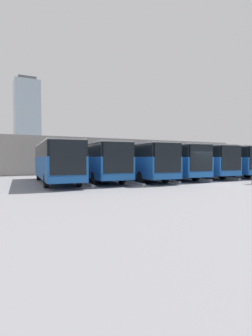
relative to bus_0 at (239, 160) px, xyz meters
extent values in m
plane|color=gray|center=(10.62, 5.73, -1.79)|extent=(600.00, 600.00, 0.00)
cube|color=#19519E|center=(0.00, -0.02, -0.52)|extent=(3.48, 11.56, 1.62)
cube|color=black|center=(0.00, -0.02, 0.78)|extent=(3.42, 11.38, 0.99)
cube|color=silver|center=(0.00, -0.02, 1.34)|extent=(3.34, 11.09, 0.12)
cylinder|color=black|center=(-1.40, -3.43, -1.30)|extent=(0.39, 1.00, 0.98)
cylinder|color=black|center=(0.76, -3.63, -1.30)|extent=(0.39, 1.00, 0.98)
cube|color=#B2B2AD|center=(1.77, 1.69, -1.71)|extent=(0.83, 6.55, 0.15)
cube|color=#19519E|center=(3.54, -0.31, -0.52)|extent=(3.48, 11.56, 1.62)
cube|color=black|center=(3.54, -0.31, 0.78)|extent=(3.42, 11.38, 0.99)
cube|color=silver|center=(3.54, -0.31, 1.34)|extent=(3.34, 11.09, 0.12)
cylinder|color=black|center=(2.78, 3.30, -1.30)|extent=(0.39, 1.00, 0.98)
cylinder|color=black|center=(4.93, 3.10, -1.30)|extent=(0.39, 1.00, 0.98)
cylinder|color=black|center=(2.14, -3.73, -1.30)|extent=(0.39, 1.00, 0.98)
cylinder|color=black|center=(4.30, -3.93, -1.30)|extent=(0.39, 1.00, 0.98)
cube|color=#B2B2AD|center=(5.31, 1.39, -1.71)|extent=(0.83, 6.55, 0.15)
cube|color=#19519E|center=(7.08, -0.32, -0.52)|extent=(3.48, 11.56, 1.62)
cube|color=black|center=(7.08, -0.32, 0.78)|extent=(3.42, 11.38, 0.99)
cube|color=black|center=(7.59, 5.36, 0.22)|extent=(2.16, 0.23, 2.12)
cube|color=#19519E|center=(7.59, 5.37, -1.12)|extent=(2.33, 0.27, 0.40)
cube|color=silver|center=(7.08, -0.32, 1.34)|extent=(3.34, 11.09, 0.12)
cylinder|color=black|center=(6.32, 3.29, -1.30)|extent=(0.39, 1.00, 0.98)
cylinder|color=black|center=(8.47, 3.10, -1.30)|extent=(0.39, 1.00, 0.98)
cylinder|color=black|center=(5.68, -3.74, -1.30)|extent=(0.39, 1.00, 0.98)
cylinder|color=black|center=(7.84, -3.93, -1.30)|extent=(0.39, 1.00, 0.98)
cube|color=#B2B2AD|center=(8.85, 1.39, -1.71)|extent=(0.83, 6.55, 0.15)
cube|color=#19519E|center=(10.62, -0.18, -0.52)|extent=(3.48, 11.56, 1.62)
cube|color=black|center=(10.62, -0.18, 0.78)|extent=(3.42, 11.38, 0.99)
cube|color=black|center=(11.13, 5.50, 0.22)|extent=(2.16, 0.23, 2.12)
cube|color=#19519E|center=(11.13, 5.51, -1.12)|extent=(2.33, 0.27, 0.40)
cube|color=silver|center=(10.62, -0.18, 1.34)|extent=(3.34, 11.09, 0.12)
cylinder|color=black|center=(9.86, 3.43, -1.30)|extent=(0.39, 1.00, 0.98)
cylinder|color=black|center=(12.01, 3.24, -1.30)|extent=(0.39, 1.00, 0.98)
cylinder|color=black|center=(9.22, -3.60, -1.30)|extent=(0.39, 1.00, 0.98)
cylinder|color=black|center=(11.38, -3.79, -1.30)|extent=(0.39, 1.00, 0.98)
cube|color=#B2B2AD|center=(12.39, 1.53, -1.71)|extent=(0.83, 6.55, 0.15)
cube|color=#19519E|center=(14.16, 0.24, -0.52)|extent=(3.48, 11.56, 1.62)
cube|color=black|center=(14.16, 0.24, 0.78)|extent=(3.42, 11.38, 0.99)
cube|color=black|center=(14.67, 5.92, 0.22)|extent=(2.16, 0.23, 2.12)
cube|color=#19519E|center=(14.67, 5.93, -1.12)|extent=(2.33, 0.27, 0.40)
cube|color=silver|center=(14.16, 0.24, 1.34)|extent=(3.34, 11.09, 0.12)
cylinder|color=black|center=(13.40, 3.85, -1.30)|extent=(0.39, 1.00, 0.98)
cylinder|color=black|center=(15.55, 3.66, -1.30)|extent=(0.39, 1.00, 0.98)
cylinder|color=black|center=(12.76, -3.18, -1.30)|extent=(0.39, 1.00, 0.98)
cylinder|color=black|center=(14.92, -3.37, -1.30)|extent=(0.39, 1.00, 0.98)
cube|color=#B2B2AD|center=(15.93, 1.95, -1.71)|extent=(0.83, 6.55, 0.15)
cube|color=#19519E|center=(17.70, -0.51, -0.52)|extent=(3.48, 11.56, 1.62)
cube|color=black|center=(17.70, -0.51, 0.78)|extent=(3.42, 11.38, 0.99)
cube|color=black|center=(18.21, 5.17, 0.22)|extent=(2.16, 0.23, 2.12)
cube|color=#19519E|center=(18.21, 5.18, -1.12)|extent=(2.33, 0.27, 0.40)
cube|color=silver|center=(17.70, -0.51, 1.34)|extent=(3.34, 11.09, 0.12)
cylinder|color=black|center=(16.94, 3.10, -1.30)|extent=(0.39, 1.00, 0.98)
cylinder|color=black|center=(19.09, 2.91, -1.30)|extent=(0.39, 1.00, 0.98)
cylinder|color=black|center=(16.30, -3.93, -1.30)|extent=(0.39, 1.00, 0.98)
cylinder|color=black|center=(18.46, -4.12, -1.30)|extent=(0.39, 1.00, 0.98)
cube|color=#B2B2AD|center=(19.47, 1.20, -1.71)|extent=(0.83, 6.55, 0.15)
cube|color=#19519E|center=(21.24, -0.08, -0.52)|extent=(3.48, 11.56, 1.62)
cube|color=black|center=(21.24, -0.08, 0.78)|extent=(3.42, 11.38, 0.99)
cube|color=black|center=(21.75, 5.61, 0.22)|extent=(2.16, 0.23, 2.12)
cube|color=#19519E|center=(21.75, 5.61, -1.12)|extent=(2.33, 0.27, 0.40)
cube|color=silver|center=(21.24, -0.08, 1.34)|extent=(3.34, 11.09, 0.12)
cylinder|color=black|center=(20.48, 3.53, -1.30)|extent=(0.39, 1.00, 0.98)
cylinder|color=black|center=(22.63, 3.34, -1.30)|extent=(0.39, 1.00, 0.98)
cylinder|color=black|center=(19.84, -3.49, -1.30)|extent=(0.39, 1.00, 0.98)
cylinder|color=black|center=(22.00, -3.69, -1.30)|extent=(0.39, 1.00, 0.98)
cube|color=gray|center=(10.62, -15.77, 0.55)|extent=(41.32, 9.92, 4.67)
cube|color=silver|center=(10.62, -22.23, 2.64)|extent=(41.32, 3.00, 0.24)
cylinder|color=slate|center=(-3.84, -23.33, 0.42)|extent=(0.20, 0.20, 4.42)
cube|color=#93A8B7|center=(2.00, -175.52, 26.35)|extent=(16.76, 16.76, 56.28)
cube|color=#4C4C51|center=(2.00, -175.52, 55.69)|extent=(11.73, 11.73, 2.40)
camera|label=1|loc=(25.92, 21.00, 0.13)|focal=28.00mm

